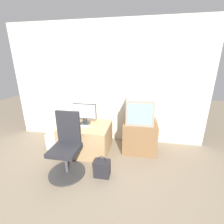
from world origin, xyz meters
TOP-DOWN VIEW (x-y plane):
  - ground_plane at (0.00, 0.00)m, footprint 12.00×12.00m
  - wall_back at (0.00, 1.32)m, footprint 4.40×0.05m
  - desk at (-0.27, 0.69)m, footprint 0.95×0.78m
  - side_stand at (0.81, 0.95)m, footprint 0.67×0.63m
  - main_monitor at (-0.31, 0.79)m, footprint 0.49×0.22m
  - keyboard at (-0.34, 0.61)m, footprint 0.32×0.12m
  - mouse at (-0.13, 0.58)m, footprint 0.06×0.03m
  - crt_tv at (0.79, 0.94)m, footprint 0.52×0.53m
  - office_chair at (-0.36, 0.02)m, footprint 0.60×0.60m
  - cardboard_box_lower at (-0.99, 0.68)m, footprint 0.25×0.27m
  - handbag at (0.23, 0.01)m, footprint 0.25×0.18m

SIDE VIEW (x-z plane):
  - ground_plane at x=0.00m, z-range 0.00..0.00m
  - handbag at x=0.23m, z-range -0.04..0.32m
  - cardboard_box_lower at x=-0.99m, z-range 0.00..0.35m
  - desk at x=-0.27m, z-range 0.00..0.57m
  - side_stand at x=0.81m, z-range 0.00..0.62m
  - office_chair at x=-0.36m, z-range -0.11..0.92m
  - keyboard at x=-0.34m, z-range 0.57..0.59m
  - mouse at x=-0.13m, z-range 0.57..0.60m
  - main_monitor at x=-0.31m, z-range 0.57..0.99m
  - crt_tv at x=0.79m, z-range 0.62..1.12m
  - wall_back at x=0.00m, z-range 0.00..2.60m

